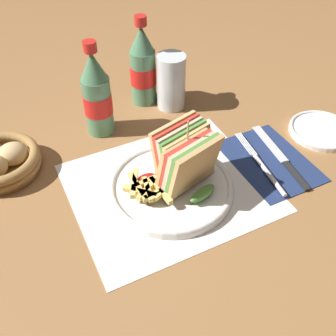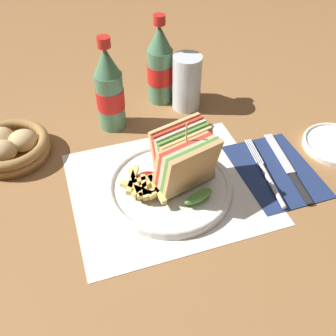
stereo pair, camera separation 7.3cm
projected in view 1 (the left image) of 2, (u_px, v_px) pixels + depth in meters
name	position (u px, v px, depth m)	size (l,w,h in m)	color
ground_plane	(173.00, 193.00, 0.74)	(4.00, 4.00, 0.00)	olive
placemat	(170.00, 187.00, 0.75)	(0.36, 0.31, 0.00)	silver
plate_main	(173.00, 186.00, 0.74)	(0.24, 0.24, 0.02)	white
club_sandwich	(186.00, 160.00, 0.70)	(0.13, 0.13, 0.14)	tan
fries_pile	(147.00, 188.00, 0.71)	(0.10, 0.11, 0.02)	#E5C166
ketchup_blob	(148.00, 181.00, 0.72)	(0.05, 0.04, 0.02)	maroon
napkin	(269.00, 161.00, 0.80)	(0.15, 0.20, 0.00)	navy
fork	(264.00, 168.00, 0.78)	(0.04, 0.20, 0.01)	silver
knife	(280.00, 156.00, 0.81)	(0.04, 0.21, 0.00)	black
coke_bottle_near	(97.00, 96.00, 0.82)	(0.06, 0.06, 0.21)	#4C7F5B
coke_bottle_far	(143.00, 67.00, 0.91)	(0.06, 0.06, 0.21)	#4C7F5B
glass_near	(171.00, 82.00, 0.91)	(0.07, 0.07, 0.13)	silver
bread_basket	(0.00, 161.00, 0.77)	(0.16, 0.16, 0.06)	olive
side_saucer	(321.00, 130.00, 0.87)	(0.14, 0.14, 0.01)	white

